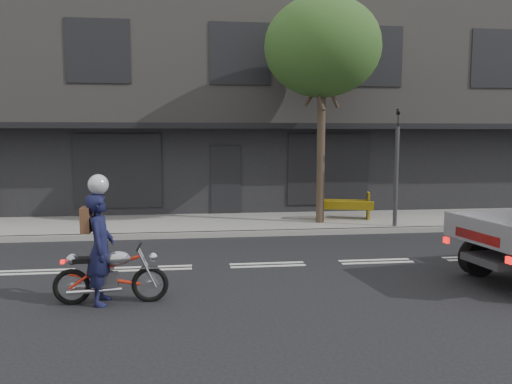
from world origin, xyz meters
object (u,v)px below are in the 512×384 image
object	(u,v)px
street_tree	(322,48)
rider	(101,249)
traffic_light_pole	(396,174)
motorcycle	(111,274)
construction_barrier	(348,206)

from	to	relation	value
street_tree	rider	size ratio (longest dim) A/B	3.71
street_tree	rider	xyz separation A→B (m)	(-5.25, -6.29, -4.37)
street_tree	traffic_light_pole	distance (m)	4.23
street_tree	motorcycle	xyz separation A→B (m)	(-5.10, -6.29, -4.79)
street_tree	construction_barrier	size ratio (longest dim) A/B	4.31
traffic_light_pole	motorcycle	distance (m)	9.02
motorcycle	construction_barrier	world-z (taller)	construction_barrier
traffic_light_pole	construction_barrier	xyz separation A→B (m)	(-1.08, 1.04, -1.06)
street_tree	construction_barrier	distance (m)	4.78
rider	construction_barrier	bearing A→B (deg)	-43.37
street_tree	traffic_light_pole	xyz separation A→B (m)	(2.00, -0.85, -3.63)
motorcycle	rider	distance (m)	0.44
street_tree	construction_barrier	xyz separation A→B (m)	(0.92, 0.19, -4.69)
rider	street_tree	bearing A→B (deg)	-39.64
traffic_light_pole	rider	world-z (taller)	traffic_light_pole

